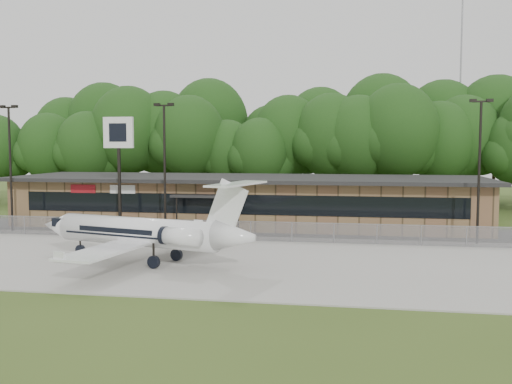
# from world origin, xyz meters

# --- Properties ---
(ground) EXTENTS (160.00, 160.00, 0.00)m
(ground) POSITION_xyz_m (0.00, 0.00, 0.00)
(ground) COLOR #3A4E1B
(ground) RESTS_ON ground
(apron) EXTENTS (64.00, 18.00, 0.08)m
(apron) POSITION_xyz_m (0.00, 8.00, 0.04)
(apron) COLOR #9E9B93
(apron) RESTS_ON ground
(parking_lot) EXTENTS (50.00, 9.00, 0.06)m
(parking_lot) POSITION_xyz_m (0.00, 19.50, 0.03)
(parking_lot) COLOR #383835
(parking_lot) RESTS_ON ground
(terminal) EXTENTS (41.00, 11.65, 4.30)m
(terminal) POSITION_xyz_m (-0.00, 23.94, 2.18)
(terminal) COLOR olive
(terminal) RESTS_ON ground
(fence) EXTENTS (46.00, 0.04, 1.52)m
(fence) POSITION_xyz_m (0.00, 15.00, 0.78)
(fence) COLOR gray
(fence) RESTS_ON ground
(treeline) EXTENTS (72.00, 12.00, 15.00)m
(treeline) POSITION_xyz_m (0.00, 42.00, 7.50)
(treeline) COLOR #153A12
(treeline) RESTS_ON ground
(radio_mast) EXTENTS (0.20, 0.20, 25.00)m
(radio_mast) POSITION_xyz_m (22.00, 48.00, 12.50)
(radio_mast) COLOR gray
(radio_mast) RESTS_ON ground
(light_pole_left) EXTENTS (1.55, 0.30, 10.23)m
(light_pole_left) POSITION_xyz_m (-18.00, 16.50, 5.98)
(light_pole_left) COLOR black
(light_pole_left) RESTS_ON ground
(light_pole_mid) EXTENTS (1.55, 0.30, 10.23)m
(light_pole_mid) POSITION_xyz_m (-5.00, 16.50, 5.98)
(light_pole_mid) COLOR black
(light_pole_mid) RESTS_ON ground
(light_pole_right) EXTENTS (1.55, 0.30, 10.23)m
(light_pole_right) POSITION_xyz_m (18.00, 16.50, 5.98)
(light_pole_right) COLOR black
(light_pole_right) RESTS_ON ground
(business_jet) EXTENTS (15.08, 13.55, 5.11)m
(business_jet) POSITION_xyz_m (-2.72, 6.25, 1.83)
(business_jet) COLOR white
(business_jet) RESTS_ON ground
(pole_sign) EXTENTS (2.42, 0.31, 9.23)m
(pole_sign) POSITION_xyz_m (-8.84, 16.79, 7.06)
(pole_sign) COLOR black
(pole_sign) RESTS_ON ground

